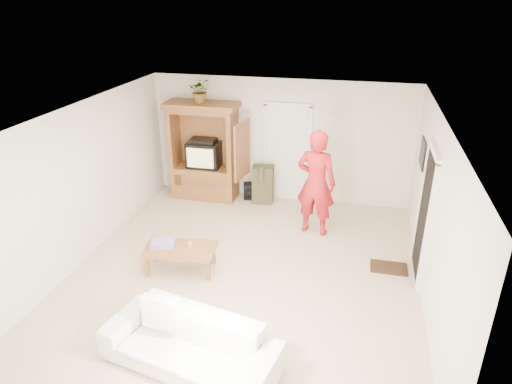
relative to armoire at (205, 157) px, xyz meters
The scene contains 19 objects.
floor 3.22m from the armoire, 59.36° to the right, with size 6.00×6.00×0.00m, color tan.
ceiling 3.53m from the armoire, 59.36° to the right, with size 6.00×6.00×0.00m, color white.
wall_back 1.66m from the armoire, 12.11° to the left, with size 5.50×5.50×0.00m, color silver.
wall_front 5.89m from the armoire, 74.44° to the right, with size 5.50×5.50×0.00m, color silver.
wall_left 2.94m from the armoire, 113.79° to the right, with size 6.00×6.00×0.00m, color silver.
wall_right 5.09m from the armoire, 31.60° to the right, with size 6.00×6.00×0.00m, color silver.
armoire is the anchor object (origin of this frame).
door_back 1.76m from the armoire, 10.13° to the left, with size 0.85×0.05×2.04m, color white.
doorway_right 4.77m from the armoire, 25.61° to the right, with size 0.05×0.90×2.04m, color black.
framed_picture 4.43m from the armoire, 10.03° to the right, with size 0.03×0.60×0.48m, color black.
doormat 4.48m from the armoire, 28.01° to the right, with size 0.60×0.40×0.02m, color #382316.
plant 1.44m from the armoire, 126.74° to the right, with size 0.45×0.39×0.50m, color #4C7238.
man 2.74m from the armoire, 23.56° to the right, with size 0.73×0.48×2.00m, color red.
sofa 5.06m from the armoire, 73.17° to the right, with size 2.17×0.85×0.63m, color white.
coffee_table 3.00m from the armoire, 79.21° to the right, with size 1.20×0.76×0.42m.
towel 2.94m from the armoire, 84.78° to the right, with size 0.38×0.28×0.08m, color #DE4AAD.
candle 2.96m from the armoire, 76.06° to the right, with size 0.08×0.08×0.10m, color tan.
backpack_black 1.23m from the armoire, ahead, with size 0.30×0.18×0.37m, color black, non-canonical shape.
backpack_olive 1.38m from the armoire, ahead, with size 0.44×0.32×0.83m, color #47442B, non-canonical shape.
Camera 1 is at (1.63, -6.12, 4.22)m, focal length 32.00 mm.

